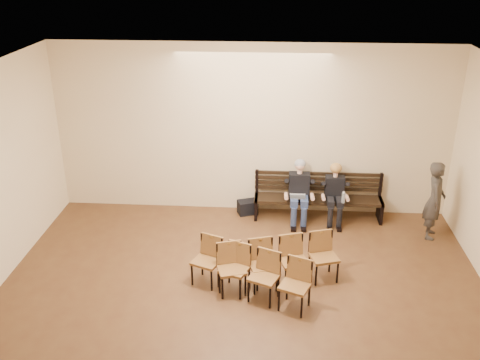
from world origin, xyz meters
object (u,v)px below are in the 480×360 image
Objects in this scene: seated_woman at (334,197)px; bench at (318,208)px; chair_row_front at (249,273)px; laptop at (298,198)px; passerby at (436,195)px; chair_row_back at (279,263)px; seated_man at (299,192)px; bag at (247,207)px; water_bottle at (343,202)px.

bench is at bearing 158.73° from seated_woman.
chair_row_front is at bearing -120.93° from seated_woman.
laptop reaches higher than bench.
passerby is at bearing -14.83° from seated_woman.
seated_woman reaches higher than bench.
chair_row_front is at bearing -163.45° from chair_row_back.
seated_man is at bearing 94.43° from chair_row_front.
passerby is at bearing -11.10° from bag.
passerby is at bearing -10.77° from seated_man.
chair_row_front is (-1.27, -2.75, 0.18)m from bench.
bag is 2.86m from chair_row_front.
seated_woman is at bearing 0.00° from seated_man.
bench is 0.58m from seated_man.
bag is 0.20× the size of chair_row_back.
passerby is (2.55, -0.35, 0.32)m from laptop.
bench is at bearing 31.70° from laptop.
laptop is 0.15× the size of chair_row_back.
chair_row_back is (-0.80, -2.43, 0.19)m from bench.
chair_row_front reaches higher than bag.
laptop is at bearing -150.23° from bench.
water_bottle is 0.12× the size of chair_row_back.
seated_woman is 4.64× the size of water_bottle.
passerby reaches higher than chair_row_back.
seated_man is 0.70× the size of passerby.
seated_man is 0.71m from seated_woman.
bench is at bearing 54.62° from chair_row_back.
bench is 2.30m from passerby.
laptop is 0.16× the size of chair_row_front.
bag is (-1.04, 0.22, -0.48)m from seated_man.
bench is 0.46m from seated_woman.
laptop is 0.17× the size of passerby.
seated_man is 0.63× the size of chair_row_front.
chair_row_back is (-0.37, -2.19, -0.15)m from laptop.
bag is 2.63m from chair_row_back.
water_bottle is (0.14, -0.29, 0.02)m from seated_woman.
seated_man is 0.90m from water_bottle.
passerby is 0.88× the size of chair_row_back.
laptop reaches higher than bag.
passerby is at bearing -6.51° from water_bottle.
bench is 0.69m from water_bottle.
chair_row_front is at bearing 135.50° from passerby.
chair_row_back is (0.65, -2.53, 0.27)m from bag.
bench is at bearing -3.96° from bag.
bench is 1.47× the size of passerby.
seated_woman is 0.54× the size of chair_row_back.
laptop is at bearing 95.23° from passerby.
bench is 2.39× the size of seated_woman.
water_bottle is at bearing -8.61° from laptop.
bench is 2.57m from chair_row_back.
seated_man reaches higher than chair_row_back.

